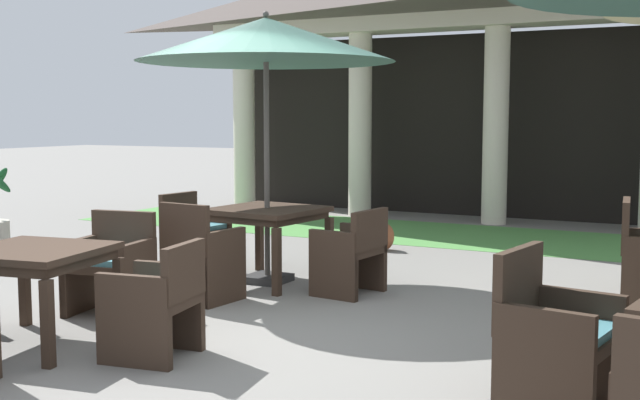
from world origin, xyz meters
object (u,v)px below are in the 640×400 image
patio_chair_mid_left_west (554,337)px  patio_table_far_back (33,261)px  patio_table_near_foreground (267,217)px  patio_umbrella_near_foreground (266,41)px  patio_chair_near_foreground_south (200,255)px  terracotta_urn (384,236)px  patio_chair_near_foreground_west (194,234)px  patio_chair_far_back_east (156,303)px  patio_chair_far_back_north (111,266)px  patio_chair_near_foreground_east (352,252)px

patio_chair_mid_left_west → patio_table_far_back: size_ratio=0.84×
patio_table_near_foreground → patio_umbrella_near_foreground: bearing=116.6°
patio_chair_near_foreground_south → terracotta_urn: patio_chair_near_foreground_south is taller
patio_chair_near_foreground_west → terracotta_urn: patio_chair_near_foreground_west is taller
patio_chair_far_back_east → patio_chair_far_back_north: (-1.14, 0.83, 0.02)m
patio_chair_far_back_east → patio_chair_far_back_north: 1.41m
patio_chair_far_back_north → terracotta_urn: bearing=-110.3°
patio_chair_mid_left_west → terracotta_urn: 5.46m
patio_chair_near_foreground_south → patio_chair_near_foreground_west: bearing=134.8°
patio_chair_near_foreground_west → patio_chair_near_foreground_east: size_ratio=1.04×
terracotta_urn → patio_chair_near_foreground_west: bearing=-119.8°
patio_table_near_foreground → patio_chair_far_back_north: size_ratio=1.25×
patio_chair_far_back_east → terracotta_urn: bearing=-5.1°
patio_chair_far_back_north → patio_chair_far_back_east: bearing=134.9°
patio_table_far_back → patio_chair_far_back_north: size_ratio=1.26×
patio_chair_far_back_east → terracotta_urn: (-0.35, 4.86, -0.21)m
patio_table_near_foreground → terracotta_urn: 2.40m
patio_table_far_back → patio_table_near_foreground: bearing=82.6°
patio_chair_near_foreground_east → patio_chair_far_back_north: 2.18m
patio_umbrella_near_foreground → patio_chair_mid_left_west: 4.42m
patio_umbrella_near_foreground → patio_chair_near_foreground_west: bearing=173.8°
patio_table_near_foreground → patio_chair_near_foreground_west: (-0.98, 0.11, -0.25)m
patio_chair_near_foreground_east → terracotta_urn: 2.54m
patio_chair_far_back_east → patio_table_far_back: bearing=90.0°
patio_chair_near_foreground_south → patio_chair_far_back_north: bearing=-113.1°
patio_table_near_foreground → terracotta_urn: bearing=82.9°
patio_chair_far_back_north → patio_chair_near_foreground_south: bearing=-128.4°
patio_chair_far_back_east → terracotta_urn: 4.88m
patio_chair_near_foreground_south → patio_chair_mid_left_west: size_ratio=1.00×
patio_chair_near_foreground_east → patio_chair_far_back_east: bearing=178.0°
patio_chair_near_foreground_west → patio_table_near_foreground: bearing=90.0°
patio_chair_mid_left_west → terracotta_urn: size_ratio=2.16×
patio_umbrella_near_foreground → patio_chair_far_back_east: size_ratio=3.31×
patio_umbrella_near_foreground → patio_chair_mid_left_west: patio_umbrella_near_foreground is taller
patio_chair_mid_left_west → patio_table_near_foreground: bearing=-116.0°
patio_umbrella_near_foreground → patio_chair_near_foreground_south: size_ratio=2.97×
terracotta_urn → patio_chair_far_back_north: bearing=-101.2°
patio_chair_far_back_north → patio_chair_near_foreground_west: bearing=-84.4°
patio_chair_mid_left_west → terracotta_urn: patio_chair_mid_left_west is taller
patio_chair_near_foreground_east → terracotta_urn: (-0.69, 2.44, -0.22)m
patio_chair_near_foreground_west → patio_chair_near_foreground_east: (1.96, -0.21, -0.01)m
patio_umbrella_near_foreground → patio_chair_near_foreground_east: bearing=-6.2°
patio_chair_near_foreground_west → terracotta_urn: (1.27, 2.22, -0.23)m
patio_umbrella_near_foreground → patio_chair_near_foreground_west: patio_umbrella_near_foreground is taller
patio_chair_far_back_north → terracotta_urn: patio_chair_far_back_north is taller
patio_table_near_foreground → patio_table_far_back: size_ratio=0.99×
patio_chair_far_back_east → patio_chair_far_back_north: bearing=44.9°
patio_table_near_foreground → patio_chair_near_foreground_east: bearing=-6.2°
patio_umbrella_near_foreground → patio_table_far_back: (-0.35, -2.69, -1.77)m
patio_table_near_foreground → patio_chair_near_foreground_east: (0.98, -0.11, -0.26)m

